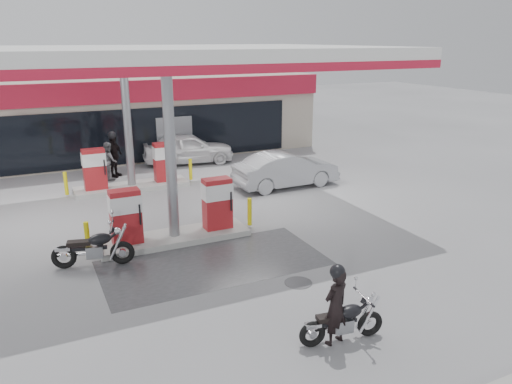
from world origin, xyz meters
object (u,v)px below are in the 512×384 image
(pump_island_near, at_px, (174,218))
(biker_walking, at_px, (114,156))
(biker_main, at_px, (336,307))
(attendant, at_px, (109,161))
(pump_island_far, at_px, (131,172))
(sedan_white, at_px, (188,148))
(main_motorcycle, at_px, (343,322))
(parked_motorcycle, at_px, (94,249))
(hatchback_silver, at_px, (286,170))
(parked_car_left, at_px, (8,155))

(pump_island_near, relative_size, biker_walking, 2.72)
(biker_main, distance_m, attendant, 14.54)
(pump_island_far, distance_m, sedan_white, 4.70)
(main_motorcycle, bearing_deg, sedan_white, 91.37)
(biker_walking, bearing_deg, pump_island_near, -132.66)
(parked_motorcycle, distance_m, biker_walking, 9.27)
(main_motorcycle, bearing_deg, hatchback_silver, 75.50)
(biker_main, bearing_deg, pump_island_far, -97.58)
(parked_car_left, xyz_separation_m, biker_walking, (4.23, -3.80, 0.33))
(main_motorcycle, distance_m, biker_walking, 14.87)
(biker_main, xyz_separation_m, attendant, (-1.91, 14.41, 0.01))
(main_motorcycle, height_order, parked_motorcycle, parked_motorcycle)
(main_motorcycle, xyz_separation_m, parked_motorcycle, (-3.98, 5.74, 0.07))
(pump_island_near, bearing_deg, hatchback_silver, 31.81)
(hatchback_silver, xyz_separation_m, parked_car_left, (-10.30, 8.40, -0.10))
(hatchback_silver, height_order, parked_car_left, hatchback_silver)
(attendant, height_order, parked_car_left, attendant)
(biker_main, height_order, attendant, attendant)
(parked_motorcycle, bearing_deg, pump_island_far, 84.69)
(pump_island_near, xyz_separation_m, parked_motorcycle, (-2.43, -0.81, -0.22))
(attendant, height_order, hatchback_silver, attendant)
(pump_island_near, xyz_separation_m, main_motorcycle, (1.55, -6.55, -0.29))
(pump_island_far, distance_m, parked_motorcycle, 7.23)
(biker_walking, bearing_deg, main_motorcycle, -127.52)
(parked_motorcycle, bearing_deg, sedan_white, 73.91)
(main_motorcycle, height_order, hatchback_silver, hatchback_silver)
(pump_island_far, relative_size, main_motorcycle, 2.81)
(pump_island_far, height_order, attendant, pump_island_far)
(biker_main, relative_size, biker_walking, 0.86)
(biker_main, relative_size, attendant, 0.99)
(parked_motorcycle, xyz_separation_m, parked_car_left, (-2.07, 12.81, 0.12))
(parked_motorcycle, distance_m, sedan_white, 11.61)
(attendant, bearing_deg, pump_island_near, 175.27)
(biker_main, bearing_deg, hatchback_silver, -127.48)
(pump_island_near, relative_size, sedan_white, 1.18)
(pump_island_near, distance_m, parked_car_left, 12.82)
(pump_island_far, bearing_deg, parked_car_left, 126.87)
(biker_main, height_order, parked_motorcycle, biker_main)
(biker_main, bearing_deg, parked_car_left, -86.22)
(parked_motorcycle, bearing_deg, attendant, 92.16)
(biker_main, bearing_deg, attendant, -96.22)
(sedan_white, bearing_deg, parked_car_left, 79.56)
(parked_motorcycle, relative_size, parked_car_left, 0.50)
(main_motorcycle, relative_size, parked_motorcycle, 0.86)
(pump_island_near, bearing_deg, biker_walking, 91.92)
(attendant, bearing_deg, parked_motorcycle, 159.07)
(main_motorcycle, height_order, parked_car_left, parked_car_left)
(hatchback_silver, distance_m, parked_car_left, 13.29)
(biker_main, xyz_separation_m, hatchback_silver, (4.44, 10.12, -0.09))
(pump_island_near, bearing_deg, sedan_white, 69.45)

